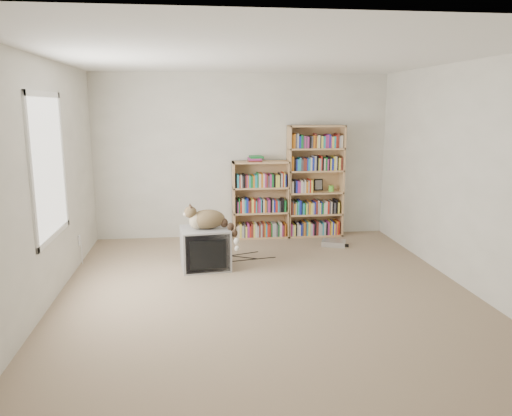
{
  "coord_description": "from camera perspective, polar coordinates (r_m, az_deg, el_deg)",
  "views": [
    {
      "loc": [
        -0.75,
        -5.14,
        2.01
      ],
      "look_at": [
        0.02,
        1.0,
        0.74
      ],
      "focal_mm": 35.0,
      "sensor_mm": 36.0,
      "label": 1
    }
  ],
  "objects": [
    {
      "name": "framed_print",
      "position": [
        7.92,
        7.15,
        2.66
      ],
      "size": [
        0.14,
        0.05,
        0.18
      ],
      "primitive_type": "cube",
      "rotation": [
        -0.17,
        0.0,
        0.0
      ],
      "color": "black",
      "rests_on": "bookcase_tall"
    },
    {
      "name": "wall_back",
      "position": [
        7.72,
        -1.51,
        5.91
      ],
      "size": [
        4.5,
        0.02,
        2.5
      ],
      "primitive_type": "cube",
      "color": "silver",
      "rests_on": "floor"
    },
    {
      "name": "floor_cables",
      "position": [
        6.94,
        -1.04,
        -5.23
      ],
      "size": [
        1.2,
        0.7,
        0.01
      ],
      "primitive_type": null,
      "color": "black",
      "rests_on": "floor"
    },
    {
      "name": "wall_front",
      "position": [
        2.85,
        8.36,
        -4.04
      ],
      "size": [
        4.5,
        0.02,
        2.5
      ],
      "primitive_type": "cube",
      "color": "silver",
      "rests_on": "floor"
    },
    {
      "name": "bookcase_short",
      "position": [
        7.71,
        0.52,
        0.6
      ],
      "size": [
        0.87,
        0.3,
        1.19
      ],
      "color": "tan",
      "rests_on": "floor"
    },
    {
      "name": "cat",
      "position": [
        6.2,
        -5.1,
        -1.61
      ],
      "size": [
        0.68,
        0.47,
        0.53
      ],
      "rotation": [
        0.0,
        0.0,
        0.14
      ],
      "color": "#352615",
      "rests_on": "crt_tv"
    },
    {
      "name": "window",
      "position": [
        5.58,
        -22.61,
        4.4
      ],
      "size": [
        0.02,
        1.22,
        1.52
      ],
      "primitive_type": "cube",
      "color": "white",
      "rests_on": "wall_left"
    },
    {
      "name": "dvd_player",
      "position": [
        7.42,
        8.87,
        -3.98
      ],
      "size": [
        0.4,
        0.34,
        0.08
      ],
      "primitive_type": "cube",
      "rotation": [
        0.0,
        0.0,
        -0.36
      ],
      "color": "silver",
      "rests_on": "floor"
    },
    {
      "name": "floor",
      "position": [
        5.57,
        1.1,
        -9.58
      ],
      "size": [
        4.5,
        5.0,
        0.01
      ],
      "primitive_type": "cube",
      "color": "gray",
      "rests_on": "ground"
    },
    {
      "name": "green_mug",
      "position": [
        7.88,
        8.57,
        2.24
      ],
      "size": [
        0.08,
        0.08,
        0.09
      ],
      "primitive_type": "cylinder",
      "color": "#5CC538",
      "rests_on": "bookcase_tall"
    },
    {
      "name": "ceiling",
      "position": [
        5.22,
        1.21,
        16.94
      ],
      "size": [
        4.5,
        5.0,
        0.02
      ],
      "primitive_type": "cube",
      "color": "white",
      "rests_on": "wall_back"
    },
    {
      "name": "book_stack",
      "position": [
        7.54,
        -0.08,
        5.65
      ],
      "size": [
        0.2,
        0.27,
        0.09
      ],
      "primitive_type": "cube",
      "color": "red",
      "rests_on": "bookcase_short"
    },
    {
      "name": "crt_tv",
      "position": [
        6.34,
        -5.83,
        -4.58
      ],
      "size": [
        0.64,
        0.59,
        0.51
      ],
      "rotation": [
        0.0,
        0.0,
        0.11
      ],
      "color": "gray",
      "rests_on": "floor"
    },
    {
      "name": "wall_left",
      "position": [
        5.41,
        -23.16,
        2.56
      ],
      "size": [
        0.02,
        5.0,
        2.5
      ],
      "primitive_type": "cube",
      "color": "silver",
      "rests_on": "floor"
    },
    {
      "name": "wall_outlet",
      "position": [
        6.82,
        -19.53,
        -3.48
      ],
      "size": [
        0.01,
        0.08,
        0.13
      ],
      "primitive_type": "cube",
      "color": "silver",
      "rests_on": "wall_left"
    },
    {
      "name": "bookcase_tall",
      "position": [
        7.82,
        6.73,
        2.76
      ],
      "size": [
        0.86,
        0.3,
        1.73
      ],
      "color": "tan",
      "rests_on": "floor"
    },
    {
      "name": "wall_right",
      "position": [
        6.0,
        22.97,
        3.37
      ],
      "size": [
        0.02,
        5.0,
        2.5
      ],
      "primitive_type": "cube",
      "color": "silver",
      "rests_on": "floor"
    }
  ]
}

